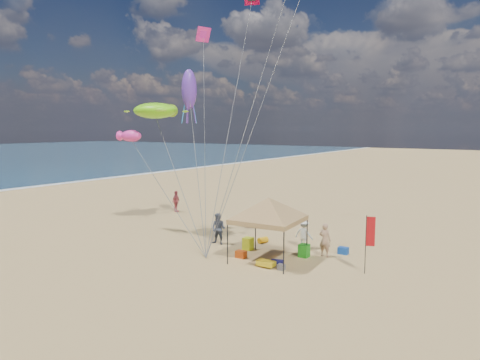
{
  "coord_description": "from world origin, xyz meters",
  "views": [
    {
      "loc": [
        13.3,
        -16.86,
        6.86
      ],
      "look_at": [
        0.0,
        3.0,
        4.0
      ],
      "focal_mm": 32.12,
      "sensor_mm": 36.0,
      "label": 1
    }
  ],
  "objects_px": {
    "feather_flag": "(369,235)",
    "cooler_blue": "(343,251)",
    "cooler_red": "(241,254)",
    "person_near_c": "(304,234)",
    "chair_green": "(304,251)",
    "chair_yellow": "(248,244)",
    "beach_cart": "(266,263)",
    "canopy_tent": "(269,200)",
    "person_near_a": "(325,240)",
    "person_far_a": "(176,201)",
    "person_near_b": "(218,229)"
  },
  "relations": [
    {
      "from": "cooler_red",
      "to": "person_near_a",
      "type": "distance_m",
      "value": 4.58
    },
    {
      "from": "cooler_red",
      "to": "beach_cart",
      "type": "distance_m",
      "value": 1.99
    },
    {
      "from": "beach_cart",
      "to": "feather_flag",
      "type": "bearing_deg",
      "value": 22.3
    },
    {
      "from": "feather_flag",
      "to": "cooler_blue",
      "type": "height_order",
      "value": "feather_flag"
    },
    {
      "from": "feather_flag",
      "to": "person_near_b",
      "type": "bearing_deg",
      "value": 178.33
    },
    {
      "from": "cooler_red",
      "to": "person_near_a",
      "type": "bearing_deg",
      "value": 36.85
    },
    {
      "from": "cooler_blue",
      "to": "person_near_b",
      "type": "height_order",
      "value": "person_near_b"
    },
    {
      "from": "canopy_tent",
      "to": "person_near_c",
      "type": "distance_m",
      "value": 4.03
    },
    {
      "from": "feather_flag",
      "to": "chair_yellow",
      "type": "bearing_deg",
      "value": 177.76
    },
    {
      "from": "cooler_blue",
      "to": "chair_yellow",
      "type": "relative_size",
      "value": 0.77
    },
    {
      "from": "beach_cart",
      "to": "person_far_a",
      "type": "height_order",
      "value": "person_far_a"
    },
    {
      "from": "canopy_tent",
      "to": "person_near_c",
      "type": "relative_size",
      "value": 3.7
    },
    {
      "from": "feather_flag",
      "to": "beach_cart",
      "type": "relative_size",
      "value": 3.13
    },
    {
      "from": "cooler_blue",
      "to": "beach_cart",
      "type": "relative_size",
      "value": 0.6
    },
    {
      "from": "feather_flag",
      "to": "cooler_blue",
      "type": "distance_m",
      "value": 3.68
    },
    {
      "from": "chair_yellow",
      "to": "person_near_c",
      "type": "relative_size",
      "value": 0.41
    },
    {
      "from": "canopy_tent",
      "to": "chair_green",
      "type": "height_order",
      "value": "canopy_tent"
    },
    {
      "from": "chair_yellow",
      "to": "person_near_b",
      "type": "relative_size",
      "value": 0.37
    },
    {
      "from": "chair_green",
      "to": "chair_yellow",
      "type": "distance_m",
      "value": 3.31
    },
    {
      "from": "cooler_blue",
      "to": "person_near_c",
      "type": "bearing_deg",
      "value": -176.79
    },
    {
      "from": "chair_green",
      "to": "chair_yellow",
      "type": "xyz_separation_m",
      "value": [
        -3.27,
        -0.49,
        0.0
      ]
    },
    {
      "from": "canopy_tent",
      "to": "beach_cart",
      "type": "distance_m",
      "value": 3.2
    },
    {
      "from": "canopy_tent",
      "to": "chair_green",
      "type": "xyz_separation_m",
      "value": [
        1.28,
        1.65,
        -2.86
      ]
    },
    {
      "from": "beach_cart",
      "to": "chair_yellow",
      "type": "bearing_deg",
      "value": 138.82
    },
    {
      "from": "chair_yellow",
      "to": "person_near_b",
      "type": "xyz_separation_m",
      "value": [
        -2.09,
        -0.01,
        0.59
      ]
    },
    {
      "from": "beach_cart",
      "to": "person_near_a",
      "type": "distance_m",
      "value": 3.81
    },
    {
      "from": "cooler_red",
      "to": "person_far_a",
      "type": "bearing_deg",
      "value": 146.6
    },
    {
      "from": "feather_flag",
      "to": "person_near_c",
      "type": "xyz_separation_m",
      "value": [
        -4.47,
        2.34,
        -1.05
      ]
    },
    {
      "from": "cooler_red",
      "to": "chair_yellow",
      "type": "height_order",
      "value": "chair_yellow"
    },
    {
      "from": "canopy_tent",
      "to": "person_near_a",
      "type": "distance_m",
      "value": 3.93
    },
    {
      "from": "chair_green",
      "to": "person_far_a",
      "type": "xyz_separation_m",
      "value": [
        -14.28,
        5.59,
        0.54
      ]
    },
    {
      "from": "cooler_blue",
      "to": "person_near_c",
      "type": "distance_m",
      "value": 2.42
    },
    {
      "from": "canopy_tent",
      "to": "person_near_c",
      "type": "bearing_deg",
      "value": 81.04
    },
    {
      "from": "canopy_tent",
      "to": "feather_flag",
      "type": "relative_size",
      "value": 2.21
    },
    {
      "from": "beach_cart",
      "to": "canopy_tent",
      "type": "bearing_deg",
      "value": 114.27
    },
    {
      "from": "chair_green",
      "to": "beach_cart",
      "type": "distance_m",
      "value": 2.76
    },
    {
      "from": "chair_green",
      "to": "person_near_b",
      "type": "height_order",
      "value": "person_near_b"
    },
    {
      "from": "cooler_blue",
      "to": "person_near_b",
      "type": "relative_size",
      "value": 0.29
    },
    {
      "from": "chair_green",
      "to": "person_near_a",
      "type": "bearing_deg",
      "value": 37.91
    },
    {
      "from": "person_near_c",
      "to": "person_far_a",
      "type": "bearing_deg",
      "value": -15.59
    },
    {
      "from": "feather_flag",
      "to": "chair_yellow",
      "type": "height_order",
      "value": "feather_flag"
    },
    {
      "from": "feather_flag",
      "to": "person_far_a",
      "type": "xyz_separation_m",
      "value": [
        -17.98,
        6.36,
        -1.0
      ]
    },
    {
      "from": "beach_cart",
      "to": "person_near_b",
      "type": "bearing_deg",
      "value": 154.85
    },
    {
      "from": "person_near_b",
      "to": "person_near_c",
      "type": "distance_m",
      "value": 5.04
    },
    {
      "from": "cooler_red",
      "to": "person_near_c",
      "type": "bearing_deg",
      "value": 61.33
    },
    {
      "from": "person_near_c",
      "to": "chair_green",
      "type": "bearing_deg",
      "value": 117.1
    },
    {
      "from": "cooler_red",
      "to": "person_near_a",
      "type": "xyz_separation_m",
      "value": [
        3.62,
        2.71,
        0.73
      ]
    },
    {
      "from": "chair_green",
      "to": "person_near_c",
      "type": "distance_m",
      "value": 1.82
    },
    {
      "from": "chair_yellow",
      "to": "cooler_blue",
      "type": "bearing_deg",
      "value": 24.44
    },
    {
      "from": "person_near_a",
      "to": "person_near_c",
      "type": "bearing_deg",
      "value": -25.59
    }
  ]
}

